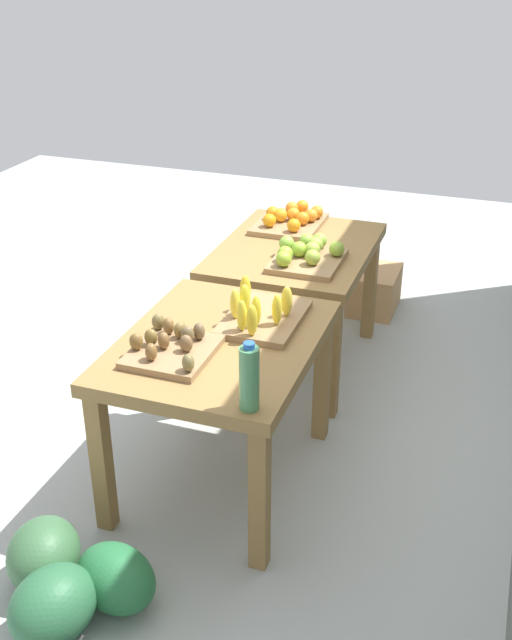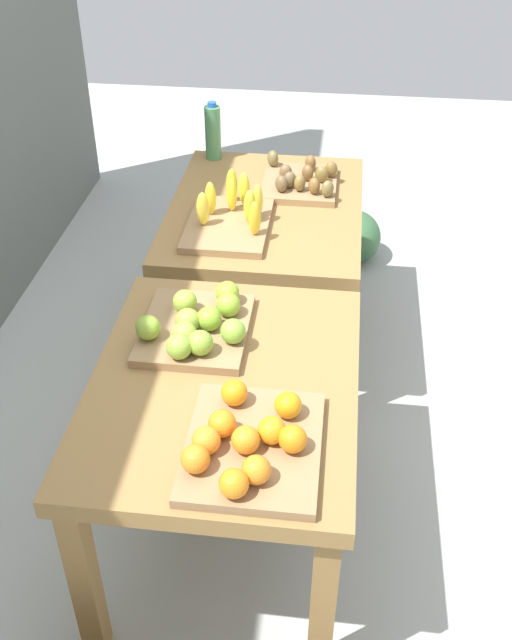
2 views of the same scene
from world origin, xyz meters
TOP-DOWN VIEW (x-y plane):
  - ground_plane at (0.00, 0.00)m, footprint 8.00×8.00m
  - display_table_left at (-0.56, 0.00)m, footprint 1.04×0.80m
  - display_table_right at (0.56, 0.00)m, footprint 1.04×0.80m
  - orange_bin at (-0.85, -0.11)m, footprint 0.45×0.37m
  - apple_bin at (-0.36, 0.12)m, footprint 0.42×0.37m
  - banana_crate at (0.37, 0.12)m, footprint 0.44×0.32m
  - kiwi_bin at (0.74, -0.13)m, footprint 0.36×0.33m
  - water_bottle at (1.01, 0.30)m, footprint 0.07×0.07m
  - watermelon_pile at (1.45, -0.25)m, footprint 0.59×0.68m
  - wicker_basket at (-1.41, -0.35)m, footprint 0.37×0.37m
  - cardboard_produce_box at (-1.41, 0.30)m, footprint 0.40×0.30m

SIDE VIEW (x-z plane):
  - ground_plane at x=0.00m, z-range 0.00..0.00m
  - wicker_basket at x=-1.41m, z-range 0.01..0.20m
  - watermelon_pile at x=1.45m, z-range 0.00..0.27m
  - cardboard_produce_box at x=-1.41m, z-range 0.00..0.27m
  - display_table_left at x=-0.56m, z-range 0.26..0.98m
  - display_table_right at x=0.56m, z-range 0.26..0.98m
  - kiwi_bin at x=0.74m, z-range 0.71..0.81m
  - orange_bin at x=-0.85m, z-range 0.71..0.82m
  - apple_bin at x=-0.36m, z-range 0.71..0.82m
  - banana_crate at x=0.37m, z-range 0.68..0.85m
  - water_bottle at x=1.01m, z-range 0.72..0.98m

